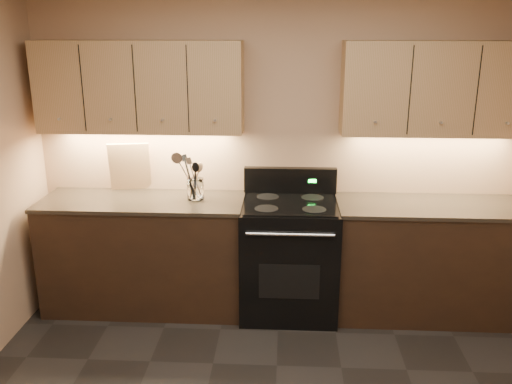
% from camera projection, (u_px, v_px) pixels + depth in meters
% --- Properties ---
extents(wall_back, '(4.00, 0.04, 2.60)m').
position_uv_depth(wall_back, '(281.00, 148.00, 4.43)').
color(wall_back, tan).
rests_on(wall_back, ground).
extents(counter_left, '(1.62, 0.62, 0.93)m').
position_uv_depth(counter_left, '(145.00, 253.00, 4.44)').
color(counter_left, black).
rests_on(counter_left, ground).
extents(counter_right, '(1.46, 0.62, 0.93)m').
position_uv_depth(counter_right, '(427.00, 260.00, 4.32)').
color(counter_right, black).
rests_on(counter_right, ground).
extents(stove, '(0.76, 0.68, 1.14)m').
position_uv_depth(stove, '(289.00, 256.00, 4.36)').
color(stove, black).
rests_on(stove, ground).
extents(upper_cab_left, '(1.60, 0.30, 0.70)m').
position_uv_depth(upper_cab_left, '(140.00, 87.00, 4.20)').
color(upper_cab_left, '#AB7E55').
rests_on(upper_cab_left, wall_back).
extents(upper_cab_right, '(1.44, 0.30, 0.70)m').
position_uv_depth(upper_cab_right, '(438.00, 89.00, 4.08)').
color(upper_cab_right, '#AB7E55').
rests_on(upper_cab_right, wall_back).
extents(outlet_plate, '(0.08, 0.01, 0.12)m').
position_uv_depth(outlet_plate, '(126.00, 167.00, 4.54)').
color(outlet_plate, '#B2B5BA').
rests_on(outlet_plate, wall_back).
extents(utensil_crock, '(0.17, 0.17, 0.17)m').
position_uv_depth(utensil_crock, '(195.00, 190.00, 4.30)').
color(utensil_crock, white).
rests_on(utensil_crock, counter_left).
extents(cutting_board, '(0.35, 0.18, 0.42)m').
position_uv_depth(cutting_board, '(130.00, 167.00, 4.49)').
color(cutting_board, tan).
rests_on(cutting_board, counter_left).
extents(wooden_spoon, '(0.14, 0.08, 0.29)m').
position_uv_depth(wooden_spoon, '(190.00, 180.00, 4.28)').
color(wooden_spoon, tan).
rests_on(wooden_spoon, utensil_crock).
extents(black_spoon, '(0.10, 0.16, 0.32)m').
position_uv_depth(black_spoon, '(194.00, 177.00, 4.30)').
color(black_spoon, black).
rests_on(black_spoon, utensil_crock).
extents(black_turner, '(0.19, 0.17, 0.38)m').
position_uv_depth(black_turner, '(194.00, 176.00, 4.24)').
color(black_turner, black).
rests_on(black_turner, utensil_crock).
extents(steel_spatula, '(0.19, 0.12, 0.36)m').
position_uv_depth(steel_spatula, '(199.00, 176.00, 4.27)').
color(steel_spatula, silver).
rests_on(steel_spatula, utensil_crock).
extents(steel_skimmer, '(0.26, 0.11, 0.38)m').
position_uv_depth(steel_skimmer, '(198.00, 174.00, 4.25)').
color(steel_skimmer, silver).
rests_on(steel_skimmer, utensil_crock).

